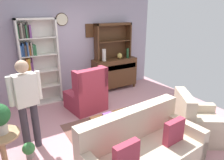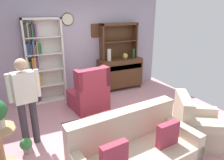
{
  "view_description": "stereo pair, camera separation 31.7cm",
  "coord_description": "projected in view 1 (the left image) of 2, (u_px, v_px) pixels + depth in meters",
  "views": [
    {
      "loc": [
        -1.87,
        -3.13,
        2.29
      ],
      "look_at": [
        0.1,
        0.2,
        0.95
      ],
      "focal_mm": 33.04,
      "sensor_mm": 36.0,
      "label": 1
    },
    {
      "loc": [
        -1.59,
        -3.28,
        2.29
      ],
      "look_at": [
        0.1,
        0.2,
        0.95
      ],
      "focal_mm": 33.04,
      "sensor_mm": 36.0,
      "label": 2
    }
  ],
  "objects": [
    {
      "name": "coffee_table",
      "position": [
        115.0,
        121.0,
        3.77
      ],
      "size": [
        0.8,
        0.5,
        0.42
      ],
      "color": "#4C2D19",
      "rests_on": "ground_plane"
    },
    {
      "name": "couch_floral",
      "position": [
        142.0,
        153.0,
        2.98
      ],
      "size": [
        1.87,
        1.01,
        0.9
      ],
      "color": "beige",
      "rests_on": "ground_plane"
    },
    {
      "name": "area_rug",
      "position": [
        129.0,
        132.0,
        4.05
      ],
      "size": [
        2.22,
        1.86,
        0.01
      ],
      "primitive_type": "cube",
      "color": "brown",
      "rests_on": "ground_plane"
    },
    {
      "name": "book_stack",
      "position": [
        108.0,
        115.0,
        3.78
      ],
      "size": [
        0.2,
        0.16,
        0.06
      ],
      "color": "#3F3833",
      "rests_on": "coffee_table"
    },
    {
      "name": "wall_back",
      "position": [
        72.0,
        44.0,
        5.47
      ],
      "size": [
        5.0,
        0.09,
        2.8
      ],
      "color": "#A399AD",
      "rests_on": "ground_plane"
    },
    {
      "name": "sideboard_hutch",
      "position": [
        113.0,
        36.0,
        5.85
      ],
      "size": [
        1.1,
        0.26,
        1.0
      ],
      "color": "#4C2D19",
      "rests_on": "sideboard"
    },
    {
      "name": "sideboard",
      "position": [
        115.0,
        72.0,
        6.11
      ],
      "size": [
        1.3,
        0.45,
        0.92
      ],
      "color": "#4C2D19",
      "rests_on": "ground_plane"
    },
    {
      "name": "bottle_wine",
      "position": [
        128.0,
        53.0,
        6.04
      ],
      "size": [
        0.07,
        0.07,
        0.28
      ],
      "primitive_type": "cylinder",
      "color": "#194223",
      "rests_on": "sideboard"
    },
    {
      "name": "ground_plane",
      "position": [
        113.0,
        128.0,
        4.2
      ],
      "size": [
        5.4,
        4.6,
        0.02
      ],
      "primitive_type": "cube",
      "color": "#C68C93"
    },
    {
      "name": "armchair_floral",
      "position": [
        196.0,
        124.0,
        3.79
      ],
      "size": [
        1.06,
        1.05,
        0.88
      ],
      "color": "beige",
      "rests_on": "ground_plane"
    },
    {
      "name": "plant_stand",
      "position": [
        3.0,
        149.0,
        2.93
      ],
      "size": [
        0.52,
        0.52,
        0.64
      ],
      "color": "#A87F56",
      "rests_on": "ground_plane"
    },
    {
      "name": "wingback_chair",
      "position": [
        87.0,
        95.0,
        4.83
      ],
      "size": [
        0.88,
        0.9,
        1.05
      ],
      "color": "#A33347",
      "rests_on": "ground_plane"
    },
    {
      "name": "vase_tall",
      "position": [
        104.0,
        55.0,
        5.66
      ],
      "size": [
        0.11,
        0.11,
        0.33
      ],
      "primitive_type": "cylinder",
      "color": "beige",
      "rests_on": "sideboard"
    },
    {
      "name": "potted_plant_small",
      "position": [
        29.0,
        149.0,
        3.3
      ],
      "size": [
        0.2,
        0.2,
        0.28
      ],
      "color": "gray",
      "rests_on": "ground_plane"
    },
    {
      "name": "person_reading",
      "position": [
        27.0,
        100.0,
        3.31
      ],
      "size": [
        0.53,
        0.25,
        1.56
      ],
      "color": "#38333D",
      "rests_on": "ground_plane"
    },
    {
      "name": "bookshelf",
      "position": [
        36.0,
        63.0,
        4.95
      ],
      "size": [
        0.9,
        0.3,
        2.1
      ],
      "color": "silver",
      "rests_on": "ground_plane"
    },
    {
      "name": "vase_round",
      "position": [
        120.0,
        56.0,
        5.95
      ],
      "size": [
        0.15,
        0.15,
        0.17
      ],
      "primitive_type": "ellipsoid",
      "color": "tan",
      "rests_on": "sideboard"
    }
  ]
}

